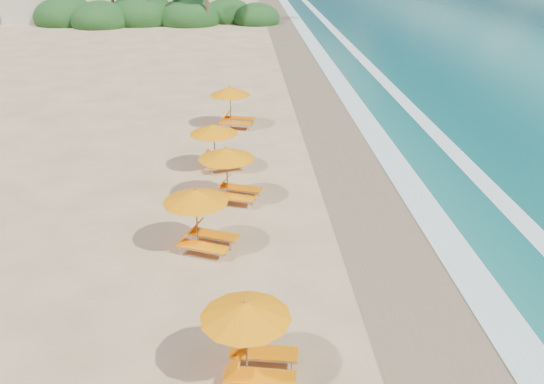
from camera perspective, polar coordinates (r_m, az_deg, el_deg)
name	(u,v)px	position (r m, az deg, el deg)	size (l,w,h in m)	color
ground	(272,224)	(18.99, 0.00, -3.28)	(160.00, 160.00, 0.00)	#D8B07F
wet_sand	(389,221)	(19.61, 11.77, -2.87)	(4.00, 160.00, 0.01)	#886F51
surf_foam	(467,218)	(20.45, 19.11, -2.51)	(4.00, 160.00, 0.01)	white
station_1	(253,334)	(12.46, -1.92, -14.20)	(2.37, 2.25, 2.00)	olive
station_2	(201,216)	(17.19, -7.17, -2.39)	(2.66, 2.63, 2.04)	olive
station_3	(231,171)	(20.27, -4.18, 2.17)	(2.66, 2.61, 2.07)	olive
station_4	(218,143)	(23.07, -5.49, 4.92)	(2.57, 2.52, 2.01)	olive
station_5	(233,104)	(28.32, -3.92, 8.86)	(2.57, 2.48, 2.07)	olive
treeline	(152,14)	(63.36, -12.03, 17.21)	(25.80, 8.80, 9.74)	#163D14
beach_building	(42,8)	(68.44, -22.25, 16.87)	(7.00, 5.00, 2.80)	beige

